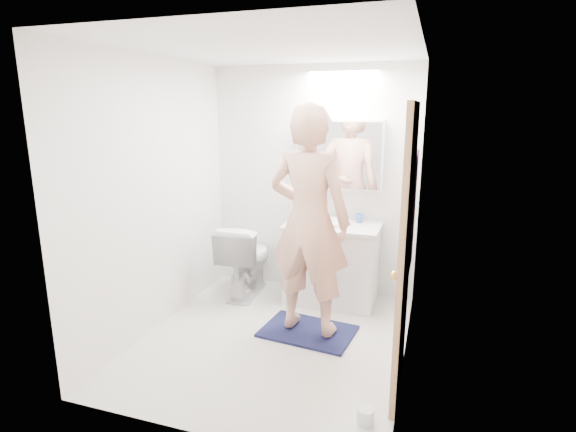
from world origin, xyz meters
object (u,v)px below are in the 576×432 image
at_px(soap_bottle_b, 315,211).
at_px(medicine_cabinet, 340,155).
at_px(toilet_paper_roll, 365,416).
at_px(toothbrush_cup, 359,218).
at_px(vanity_cabinet, 332,265).
at_px(soap_bottle_a, 305,208).
at_px(toilet, 246,259).
at_px(person, 309,221).

bearing_deg(soap_bottle_b, medicine_cabinet, 7.11).
xyz_separation_m(soap_bottle_b, toilet_paper_roll, (0.86, -1.97, -0.85)).
bearing_deg(toothbrush_cup, vanity_cabinet, -146.15).
distance_m(soap_bottle_a, toothbrush_cup, 0.58).
bearing_deg(medicine_cabinet, toilet, -160.60).
bearing_deg(person, medicine_cabinet, -86.43).
bearing_deg(vanity_cabinet, soap_bottle_a, 156.13).
height_order(medicine_cabinet, toilet, medicine_cabinet).
relative_size(medicine_cabinet, toilet_paper_roll, 8.00).
distance_m(toilet, soap_bottle_b, 0.90).
height_order(vanity_cabinet, medicine_cabinet, medicine_cabinet).
bearing_deg(soap_bottle_b, vanity_cabinet, -37.95).
bearing_deg(medicine_cabinet, toothbrush_cup, -12.33).
height_order(medicine_cabinet, toothbrush_cup, medicine_cabinet).
xyz_separation_m(medicine_cabinet, soap_bottle_a, (-0.35, -0.06, -0.57)).
xyz_separation_m(medicine_cabinet, person, (-0.05, -0.97, -0.47)).
distance_m(medicine_cabinet, toilet_paper_roll, 2.55).
xyz_separation_m(toilet, person, (0.88, -0.64, 0.63)).
relative_size(person, soap_bottle_b, 11.94).
xyz_separation_m(vanity_cabinet, toilet, (-0.91, -0.11, 0.00)).
bearing_deg(medicine_cabinet, soap_bottle_a, -170.24).
bearing_deg(medicine_cabinet, soap_bottle_b, -172.89).
distance_m(medicine_cabinet, toilet, 1.48).
bearing_deg(medicine_cabinet, person, -92.82).
bearing_deg(toothbrush_cup, soap_bottle_b, 177.56).
bearing_deg(soap_bottle_a, vanity_cabinet, -23.87).
relative_size(person, soap_bottle_a, 8.68).
bearing_deg(person, toilet, -29.96).
bearing_deg(toilet, toothbrush_cup, -169.59).
distance_m(vanity_cabinet, medicine_cabinet, 1.13).
xyz_separation_m(soap_bottle_a, soap_bottle_b, (0.11, 0.03, -0.03)).
relative_size(soap_bottle_b, toothbrush_cup, 1.71).
bearing_deg(toilet, medicine_cabinet, -163.62).
relative_size(medicine_cabinet, soap_bottle_a, 3.89).
height_order(toilet, toothbrush_cup, toothbrush_cup).
xyz_separation_m(person, toothbrush_cup, (0.28, 0.92, -0.16)).
height_order(soap_bottle_a, toothbrush_cup, soap_bottle_a).
height_order(person, soap_bottle_a, person).
xyz_separation_m(medicine_cabinet, soap_bottle_b, (-0.24, -0.03, -0.60)).
bearing_deg(person, soap_bottle_a, -65.30).
relative_size(medicine_cabinet, person, 0.45).
distance_m(person, soap_bottle_b, 0.97).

